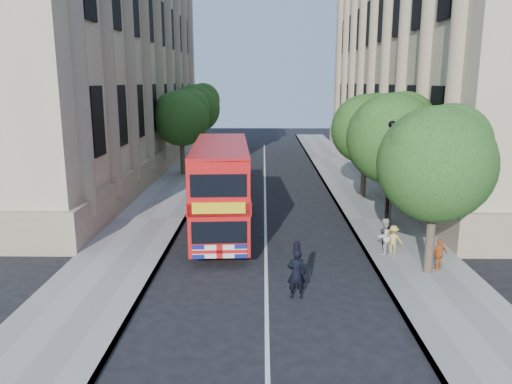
{
  "coord_description": "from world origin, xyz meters",
  "views": [
    {
      "loc": [
        -0.12,
        -13.93,
        6.81
      ],
      "look_at": [
        -0.41,
        6.28,
        2.3
      ],
      "focal_mm": 35.0,
      "sensor_mm": 36.0,
      "label": 1
    }
  ],
  "objects_px": {
    "lamp_post": "(389,189)",
    "police_constable": "(296,274)",
    "woman_pedestrian": "(384,236)",
    "box_van": "(223,172)",
    "double_decker_bus": "(221,186)"
  },
  "relations": [
    {
      "from": "lamp_post",
      "to": "police_constable",
      "type": "xyz_separation_m",
      "value": [
        -4.05,
        -5.0,
        -1.69
      ]
    },
    {
      "from": "lamp_post",
      "to": "woman_pedestrian",
      "type": "xyz_separation_m",
      "value": [
        -0.36,
        -1.16,
        -1.66
      ]
    },
    {
      "from": "box_van",
      "to": "police_constable",
      "type": "xyz_separation_m",
      "value": [
        3.52,
        -15.27,
        -0.49
      ]
    },
    {
      "from": "box_van",
      "to": "police_constable",
      "type": "height_order",
      "value": "box_van"
    },
    {
      "from": "woman_pedestrian",
      "to": "double_decker_bus",
      "type": "bearing_deg",
      "value": -62.23
    },
    {
      "from": "box_van",
      "to": "double_decker_bus",
      "type": "bearing_deg",
      "value": -86.61
    },
    {
      "from": "box_van",
      "to": "police_constable",
      "type": "bearing_deg",
      "value": -77.56
    },
    {
      "from": "box_van",
      "to": "woman_pedestrian",
      "type": "bearing_deg",
      "value": -58.3
    },
    {
      "from": "lamp_post",
      "to": "woman_pedestrian",
      "type": "bearing_deg",
      "value": -107.42
    },
    {
      "from": "lamp_post",
      "to": "woman_pedestrian",
      "type": "height_order",
      "value": "lamp_post"
    },
    {
      "from": "box_van",
      "to": "woman_pedestrian",
      "type": "height_order",
      "value": "box_van"
    },
    {
      "from": "woman_pedestrian",
      "to": "police_constable",
      "type": "bearing_deg",
      "value": 7.88
    },
    {
      "from": "double_decker_bus",
      "to": "lamp_post",
      "type": "bearing_deg",
      "value": -17.93
    },
    {
      "from": "police_constable",
      "to": "woman_pedestrian",
      "type": "distance_m",
      "value": 5.32
    },
    {
      "from": "lamp_post",
      "to": "police_constable",
      "type": "distance_m",
      "value": 6.66
    }
  ]
}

